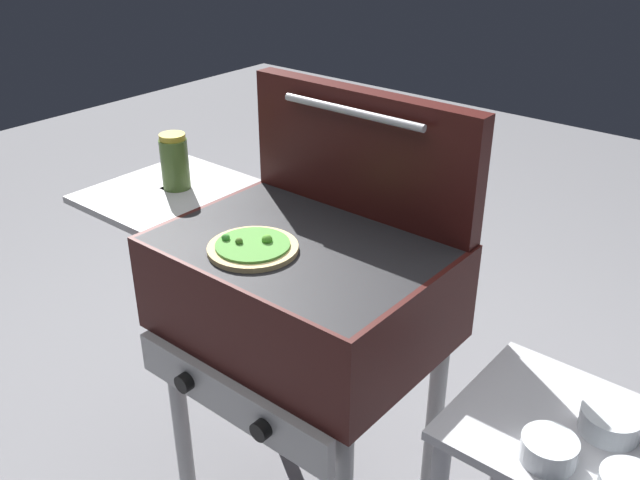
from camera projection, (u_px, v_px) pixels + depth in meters
grill at (298, 295)px, 1.63m from camera, size 0.96×0.53×0.90m
grill_lid_open at (362, 152)px, 1.63m from camera, size 0.63×0.08×0.30m
pizza_veggie at (253, 247)px, 1.51m from camera, size 0.20×0.20×0.03m
sauce_jar at (175, 162)px, 1.80m from camera, size 0.07×0.07×0.15m
topping_bowl_far at (610, 423)px, 1.25m from camera, size 0.11×0.11×0.04m
topping_bowl_middle at (549, 450)px, 1.19m from camera, size 0.10×0.10×0.04m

